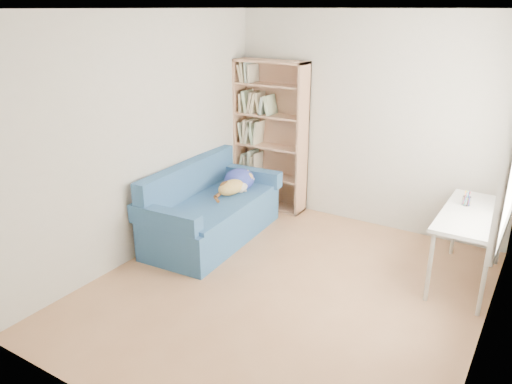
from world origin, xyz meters
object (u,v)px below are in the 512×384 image
(sofa, at_px, (212,210))
(desk, at_px, (473,220))
(bookshelf, at_px, (270,142))
(pen_cup, at_px, (467,200))

(sofa, relative_size, desk, 1.51)
(bookshelf, relative_size, pen_cup, 12.87)
(bookshelf, xyz_separation_m, pen_cup, (2.60, -0.56, -0.11))
(sofa, xyz_separation_m, desk, (2.79, 0.49, 0.34))
(sofa, xyz_separation_m, pen_cup, (2.69, 0.66, 0.47))
(sofa, relative_size, bookshelf, 0.94)
(sofa, bearing_deg, bookshelf, 82.18)
(sofa, relative_size, pen_cup, 12.09)
(desk, height_order, pen_cup, pen_cup)
(pen_cup, bearing_deg, sofa, -166.17)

